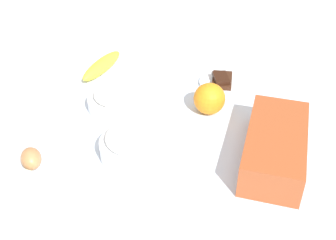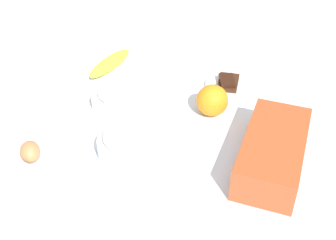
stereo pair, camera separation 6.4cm
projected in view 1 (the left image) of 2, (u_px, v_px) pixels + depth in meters
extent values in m
cube|color=silver|center=(168.00, 136.00, 1.09)|extent=(2.40, 2.40, 0.02)
cube|color=#9E4723|center=(275.00, 146.00, 0.98)|extent=(0.30, 0.18, 0.08)
cube|color=black|center=(275.00, 145.00, 0.98)|extent=(0.29, 0.17, 0.07)
cylinder|color=white|center=(116.00, 102.00, 1.16)|extent=(0.15, 0.15, 0.03)
torus|color=white|center=(116.00, 98.00, 1.15)|extent=(0.15, 0.15, 0.01)
ellipsoid|color=white|center=(116.00, 94.00, 1.15)|extent=(0.12, 0.12, 0.04)
cylinder|color=white|center=(133.00, 148.00, 1.00)|extent=(0.15, 0.15, 0.04)
torus|color=white|center=(133.00, 142.00, 0.99)|extent=(0.15, 0.15, 0.01)
ellipsoid|color=white|center=(133.00, 137.00, 0.98)|extent=(0.13, 0.13, 0.04)
ellipsoid|color=yellow|center=(102.00, 66.00, 1.32)|extent=(0.19, 0.11, 0.04)
sphere|color=orange|center=(209.00, 99.00, 1.13)|extent=(0.08, 0.08, 0.08)
cube|color=#F4EDB2|center=(12.00, 193.00, 0.88)|extent=(0.10, 0.09, 0.06)
ellipsoid|color=#B27849|center=(31.00, 159.00, 0.97)|extent=(0.07, 0.07, 0.05)
cylinder|color=white|center=(222.00, 83.00, 1.26)|extent=(0.13, 0.13, 0.01)
cube|color=#381E11|center=(222.00, 80.00, 1.26)|extent=(0.09, 0.06, 0.01)
cube|color=black|center=(221.00, 78.00, 1.24)|extent=(0.07, 0.05, 0.01)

